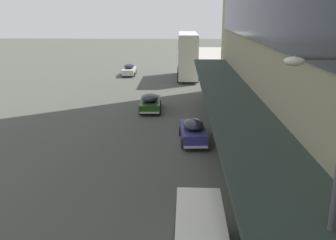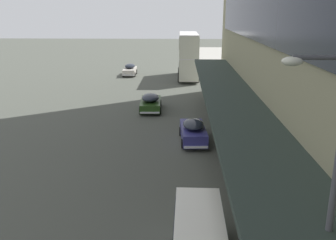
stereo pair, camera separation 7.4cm
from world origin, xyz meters
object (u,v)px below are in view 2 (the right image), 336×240
object	(u,v)px
sedan_second_mid	(151,102)
vw_van	(199,235)
street_lamp	(326,201)
sedan_oncoming_rear	(130,70)
transit_bus_kerbside_front	(188,54)
sedan_oncoming_front	(193,131)

from	to	relation	value
sedan_second_mid	vw_van	xyz separation A→B (m)	(3.46, -21.42, 0.33)
sedan_second_mid	street_lamp	bearing A→B (deg)	-76.53
sedan_oncoming_rear	street_lamp	world-z (taller)	street_lamp
sedan_oncoming_rear	street_lamp	bearing A→B (deg)	-76.70
sedan_oncoming_rear	vw_van	world-z (taller)	vw_van
transit_bus_kerbside_front	sedan_second_mid	bearing A→B (deg)	-102.21
sedan_oncoming_rear	street_lamp	distance (m)	46.11
sedan_oncoming_front	sedan_second_mid	bearing A→B (deg)	113.42
vw_van	sedan_oncoming_front	bearing A→B (deg)	89.18
sedan_oncoming_rear	vw_van	bearing A→B (deg)	-78.96
transit_bus_kerbside_front	vw_van	bearing A→B (deg)	-90.35
sedan_oncoming_front	sedan_second_mid	distance (m)	9.17
sedan_second_mid	sedan_oncoming_rear	size ratio (longest dim) A/B	1.05
street_lamp	sedan_second_mid	bearing A→B (deg)	103.47
transit_bus_kerbside_front	street_lamp	size ratio (longest dim) A/B	1.21
transit_bus_kerbside_front	vw_van	world-z (taller)	transit_bus_kerbside_front
sedan_second_mid	street_lamp	world-z (taller)	street_lamp
transit_bus_kerbside_front	sedan_oncoming_rear	xyz separation A→B (m)	(-8.18, 2.26, -2.44)
sedan_oncoming_front	street_lamp	bearing A→B (deg)	-81.83
sedan_oncoming_rear	street_lamp	xyz separation A→B (m)	(10.57, -44.71, 3.88)
sedan_oncoming_front	sedan_second_mid	world-z (taller)	sedan_oncoming_front
transit_bus_kerbside_front	sedan_second_mid	distance (m)	17.62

